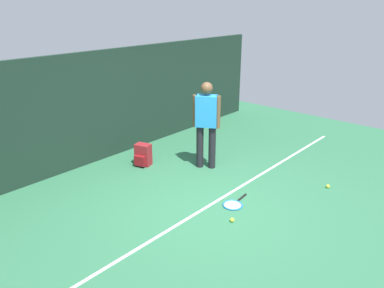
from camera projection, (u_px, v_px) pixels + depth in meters
ground_plane at (211, 209)px, 6.04m from camera, size 12.00×12.00×0.00m
back_fence at (94, 108)px, 7.50m from camera, size 10.00×0.10×2.21m
court_line at (207, 207)px, 6.09m from camera, size 9.00×0.05×0.00m
tennis_player at (206, 120)px, 7.21m from camera, size 0.39×0.47×1.70m
tennis_racket at (234, 204)px, 6.14m from camera, size 0.63×0.36×0.03m
backpack at (143, 155)px, 7.56m from camera, size 0.34×0.35×0.44m
tennis_ball_near_player at (328, 186)px, 6.69m from camera, size 0.07×0.07×0.07m
tennis_ball_by_fence at (232, 220)px, 5.67m from camera, size 0.07×0.07×0.07m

